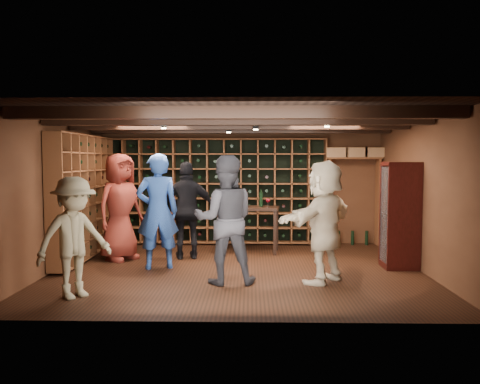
{
  "coord_description": "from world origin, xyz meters",
  "views": [
    {
      "loc": [
        0.21,
        -7.63,
        1.82
      ],
      "look_at": [
        0.04,
        0.2,
        1.28
      ],
      "focal_mm": 35.0,
      "sensor_mm": 36.0,
      "label": 1
    }
  ],
  "objects_px": {
    "display_cabinet": "(400,217)",
    "guest_red_floral": "(120,207)",
    "tasting_table": "(248,212)",
    "man_grey_suit": "(225,220)",
    "guest_khaki": "(74,238)",
    "guest_woman_black": "(188,210)",
    "guest_beige": "(324,221)",
    "man_blue_shirt": "(158,211)"
  },
  "relations": [
    {
      "from": "display_cabinet",
      "to": "guest_red_floral",
      "type": "bearing_deg",
      "value": 173.67
    },
    {
      "from": "display_cabinet",
      "to": "tasting_table",
      "type": "height_order",
      "value": "display_cabinet"
    },
    {
      "from": "guest_beige",
      "to": "guest_khaki",
      "type": "bearing_deg",
      "value": -35.2
    },
    {
      "from": "guest_beige",
      "to": "tasting_table",
      "type": "relative_size",
      "value": 1.45
    },
    {
      "from": "guest_beige",
      "to": "guest_red_floral",
      "type": "bearing_deg",
      "value": -72.57
    },
    {
      "from": "guest_khaki",
      "to": "tasting_table",
      "type": "distance_m",
      "value": 3.84
    },
    {
      "from": "guest_khaki",
      "to": "guest_beige",
      "type": "distance_m",
      "value": 3.52
    },
    {
      "from": "tasting_table",
      "to": "man_grey_suit",
      "type": "bearing_deg",
      "value": -90.91
    },
    {
      "from": "guest_khaki",
      "to": "guest_woman_black",
      "type": "bearing_deg",
      "value": 16.49
    },
    {
      "from": "man_blue_shirt",
      "to": "man_grey_suit",
      "type": "relative_size",
      "value": 1.02
    },
    {
      "from": "man_grey_suit",
      "to": "guest_woman_black",
      "type": "xyz_separation_m",
      "value": [
        -0.78,
        1.7,
        -0.05
      ]
    },
    {
      "from": "guest_woman_black",
      "to": "guest_beige",
      "type": "xyz_separation_m",
      "value": [
        2.24,
        -1.6,
        0.01
      ]
    },
    {
      "from": "display_cabinet",
      "to": "guest_beige",
      "type": "relative_size",
      "value": 0.97
    },
    {
      "from": "tasting_table",
      "to": "guest_woman_black",
      "type": "bearing_deg",
      "value": -142.98
    },
    {
      "from": "guest_woman_black",
      "to": "guest_beige",
      "type": "bearing_deg",
      "value": 133.43
    },
    {
      "from": "man_blue_shirt",
      "to": "man_grey_suit",
      "type": "bearing_deg",
      "value": 124.97
    },
    {
      "from": "man_blue_shirt",
      "to": "guest_woman_black",
      "type": "bearing_deg",
      "value": -134.0
    },
    {
      "from": "man_blue_shirt",
      "to": "guest_red_floral",
      "type": "bearing_deg",
      "value": -56.46
    },
    {
      "from": "guest_beige",
      "to": "man_blue_shirt",
      "type": "bearing_deg",
      "value": -66.52
    },
    {
      "from": "display_cabinet",
      "to": "man_grey_suit",
      "type": "relative_size",
      "value": 0.93
    },
    {
      "from": "display_cabinet",
      "to": "guest_woman_black",
      "type": "bearing_deg",
      "value": 169.71
    },
    {
      "from": "display_cabinet",
      "to": "guest_beige",
      "type": "distance_m",
      "value": 1.69
    },
    {
      "from": "man_grey_suit",
      "to": "man_blue_shirt",
      "type": "bearing_deg",
      "value": -42.51
    },
    {
      "from": "guest_khaki",
      "to": "guest_beige",
      "type": "bearing_deg",
      "value": -33.92
    },
    {
      "from": "guest_woman_black",
      "to": "tasting_table",
      "type": "distance_m",
      "value": 1.28
    },
    {
      "from": "man_grey_suit",
      "to": "guest_woman_black",
      "type": "distance_m",
      "value": 1.87
    },
    {
      "from": "man_blue_shirt",
      "to": "guest_beige",
      "type": "height_order",
      "value": "man_blue_shirt"
    },
    {
      "from": "tasting_table",
      "to": "guest_red_floral",
      "type": "bearing_deg",
      "value": -154.77
    },
    {
      "from": "man_grey_suit",
      "to": "guest_red_floral",
      "type": "height_order",
      "value": "guest_red_floral"
    },
    {
      "from": "man_blue_shirt",
      "to": "guest_beige",
      "type": "relative_size",
      "value": 1.06
    },
    {
      "from": "man_grey_suit",
      "to": "guest_red_floral",
      "type": "relative_size",
      "value": 0.98
    },
    {
      "from": "man_blue_shirt",
      "to": "man_grey_suit",
      "type": "xyz_separation_m",
      "value": [
        1.18,
        -0.91,
        -0.02
      ]
    },
    {
      "from": "guest_woman_black",
      "to": "tasting_table",
      "type": "height_order",
      "value": "guest_woman_black"
    },
    {
      "from": "man_blue_shirt",
      "to": "guest_khaki",
      "type": "xyz_separation_m",
      "value": [
        -0.77,
        -1.68,
        -0.16
      ]
    },
    {
      "from": "guest_red_floral",
      "to": "guest_woman_black",
      "type": "distance_m",
      "value": 1.22
    },
    {
      "from": "guest_red_floral",
      "to": "guest_khaki",
      "type": "distance_m",
      "value": 2.35
    },
    {
      "from": "guest_red_floral",
      "to": "guest_beige",
      "type": "xyz_separation_m",
      "value": [
        3.45,
        -1.48,
        -0.06
      ]
    },
    {
      "from": "display_cabinet",
      "to": "tasting_table",
      "type": "distance_m",
      "value": 2.86
    },
    {
      "from": "guest_beige",
      "to": "tasting_table",
      "type": "height_order",
      "value": "guest_beige"
    },
    {
      "from": "guest_woman_black",
      "to": "guest_khaki",
      "type": "relative_size",
      "value": 1.12
    },
    {
      "from": "man_grey_suit",
      "to": "guest_khaki",
      "type": "bearing_deg",
      "value": 16.74
    },
    {
      "from": "guest_red_floral",
      "to": "guest_khaki",
      "type": "xyz_separation_m",
      "value": [
        0.04,
        -2.34,
        -0.17
      ]
    }
  ]
}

